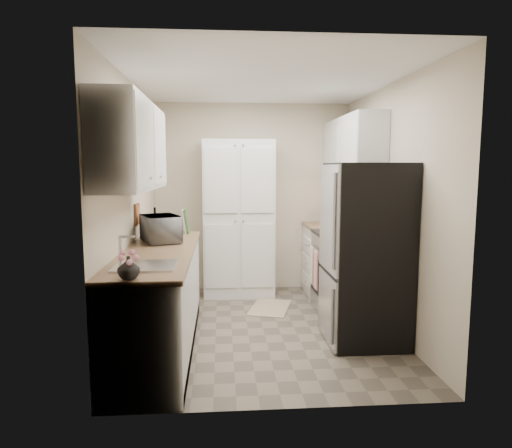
# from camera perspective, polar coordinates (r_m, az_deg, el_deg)

# --- Properties ---
(ground) EXTENTS (3.20, 3.20, 0.00)m
(ground) POSITION_cam_1_polar(r_m,az_deg,el_deg) (4.86, 0.87, -12.87)
(ground) COLOR #665B4C
(ground) RESTS_ON ground
(room_shell) EXTENTS (2.64, 3.24, 2.52)m
(room_shell) POSITION_cam_1_polar(r_m,az_deg,el_deg) (4.55, 0.70, 6.69)
(room_shell) COLOR beige
(room_shell) RESTS_ON ground
(pantry_cabinet) EXTENTS (0.90, 0.55, 2.00)m
(pantry_cabinet) POSITION_cam_1_polar(r_m,az_deg,el_deg) (5.90, -2.20, 0.69)
(pantry_cabinet) COLOR silver
(pantry_cabinet) RESTS_ON ground
(base_cabinet_left) EXTENTS (0.60, 2.30, 0.88)m
(base_cabinet_left) POSITION_cam_1_polar(r_m,az_deg,el_deg) (4.33, -11.92, -9.41)
(base_cabinet_left) COLOR silver
(base_cabinet_left) RESTS_ON ground
(countertop_left) EXTENTS (0.63, 2.33, 0.04)m
(countertop_left) POSITION_cam_1_polar(r_m,az_deg,el_deg) (4.22, -12.08, -3.42)
(countertop_left) COLOR #846647
(countertop_left) RESTS_ON base_cabinet_left
(base_cabinet_right) EXTENTS (0.60, 0.80, 0.88)m
(base_cabinet_right) POSITION_cam_1_polar(r_m,az_deg,el_deg) (6.03, 9.29, -4.65)
(base_cabinet_right) COLOR silver
(base_cabinet_right) RESTS_ON ground
(countertop_right) EXTENTS (0.63, 0.83, 0.04)m
(countertop_right) POSITION_cam_1_polar(r_m,az_deg,el_deg) (5.95, 9.38, -0.31)
(countertop_right) COLOR #846647
(countertop_right) RESTS_ON base_cabinet_right
(electric_range) EXTENTS (0.71, 0.78, 1.13)m
(electric_range) POSITION_cam_1_polar(r_m,az_deg,el_deg) (5.26, 11.18, -6.00)
(electric_range) COLOR #B7B7BC
(electric_range) RESTS_ON ground
(refrigerator) EXTENTS (0.70, 0.72, 1.70)m
(refrigerator) POSITION_cam_1_polar(r_m,az_deg,el_deg) (4.43, 13.63, -3.64)
(refrigerator) COLOR #B7B7BC
(refrigerator) RESTS_ON ground
(microwave) EXTENTS (0.48, 0.57, 0.27)m
(microwave) POSITION_cam_1_polar(r_m,az_deg,el_deg) (4.63, -11.78, -0.57)
(microwave) COLOR #B1B2B6
(microwave) RESTS_ON countertop_left
(wine_bottle) EXTENTS (0.07, 0.07, 0.29)m
(wine_bottle) POSITION_cam_1_polar(r_m,az_deg,el_deg) (4.97, -12.50, 0.06)
(wine_bottle) COLOR black
(wine_bottle) RESTS_ON countertop_left
(flower_vase) EXTENTS (0.17, 0.17, 0.15)m
(flower_vase) POSITION_cam_1_polar(r_m,az_deg,el_deg) (3.16, -15.64, -5.29)
(flower_vase) COLOR silver
(flower_vase) RESTS_ON countertop_left
(cutting_board) EXTENTS (0.03, 0.23, 0.28)m
(cutting_board) POSITION_cam_1_polar(r_m,az_deg,el_deg) (5.21, -8.63, 0.43)
(cutting_board) COLOR #3D8A32
(cutting_board) RESTS_ON countertop_left
(toaster_oven) EXTENTS (0.41, 0.47, 0.24)m
(toaster_oven) POSITION_cam_1_polar(r_m,az_deg,el_deg) (6.10, 9.64, 1.16)
(toaster_oven) COLOR silver
(toaster_oven) RESTS_ON countertop_right
(fruit_basket) EXTENTS (0.32, 0.32, 0.12)m
(fruit_basket) POSITION_cam_1_polar(r_m,az_deg,el_deg) (6.09, 9.90, 2.84)
(fruit_basket) COLOR orange
(fruit_basket) RESTS_ON toaster_oven
(kitchen_mat) EXTENTS (0.60, 0.77, 0.01)m
(kitchen_mat) POSITION_cam_1_polar(r_m,az_deg,el_deg) (5.50, 1.76, -10.40)
(kitchen_mat) COLOR tan
(kitchen_mat) RESTS_ON ground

